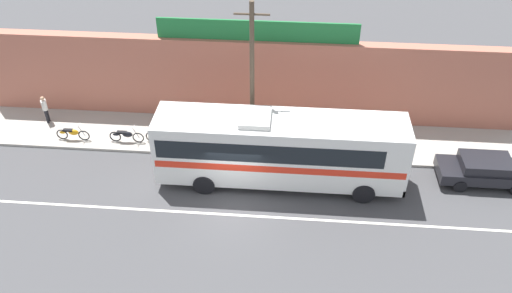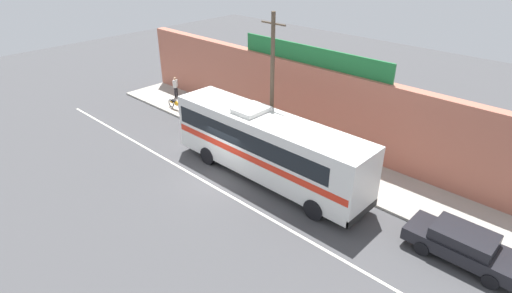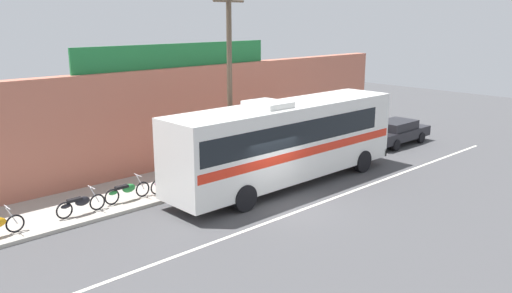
{
  "view_description": "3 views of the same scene",
  "coord_description": "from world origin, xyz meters",
  "px_view_note": "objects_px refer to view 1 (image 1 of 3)",
  "views": [
    {
      "loc": [
        2.55,
        -17.78,
        16.65
      ],
      "look_at": [
        0.88,
        2.12,
        1.77
      ],
      "focal_mm": 36.56,
      "sensor_mm": 36.0,
      "label": 1
    },
    {
      "loc": [
        14.73,
        -12.51,
        11.93
      ],
      "look_at": [
        0.87,
        2.14,
        1.36
      ],
      "focal_mm": 28.97,
      "sensor_mm": 36.0,
      "label": 2
    },
    {
      "loc": [
        -13.83,
        -13.15,
        7.11
      ],
      "look_at": [
        0.41,
        1.96,
        1.94
      ],
      "focal_mm": 36.69,
      "sensor_mm": 36.0,
      "label": 3
    }
  ],
  "objects_px": {
    "utility_pole": "(252,82)",
    "motorcycle_black": "(126,135)",
    "pedestrian_far_right": "(336,124)",
    "motorcycle_red": "(72,133)",
    "motorcycle_orange": "(198,139)",
    "pedestrian_far_left": "(45,107)",
    "intercity_bus": "(278,147)",
    "parked_car": "(486,170)",
    "motorcycle_blue": "(163,135)"
  },
  "relations": [
    {
      "from": "intercity_bus",
      "to": "motorcycle_black",
      "type": "xyz_separation_m",
      "value": [
        -8.21,
        2.38,
        -1.5
      ]
    },
    {
      "from": "motorcycle_black",
      "to": "motorcycle_orange",
      "type": "distance_m",
      "value": 3.87
    },
    {
      "from": "utility_pole",
      "to": "motorcycle_blue",
      "type": "relative_size",
      "value": 4.18
    },
    {
      "from": "motorcycle_orange",
      "to": "pedestrian_far_left",
      "type": "bearing_deg",
      "value": 170.11
    },
    {
      "from": "parked_car",
      "to": "utility_pole",
      "type": "bearing_deg",
      "value": 174.05
    },
    {
      "from": "motorcycle_black",
      "to": "pedestrian_far_left",
      "type": "distance_m",
      "value": 5.21
    },
    {
      "from": "utility_pole",
      "to": "motorcycle_red",
      "type": "bearing_deg",
      "value": 177.96
    },
    {
      "from": "pedestrian_far_right",
      "to": "parked_car",
      "type": "bearing_deg",
      "value": -21.67
    },
    {
      "from": "motorcycle_blue",
      "to": "pedestrian_far_right",
      "type": "relative_size",
      "value": 1.22
    },
    {
      "from": "intercity_bus",
      "to": "utility_pole",
      "type": "relative_size",
      "value": 1.43
    },
    {
      "from": "motorcycle_black",
      "to": "pedestrian_far_right",
      "type": "xyz_separation_m",
      "value": [
        11.13,
        1.24,
        0.51
      ]
    },
    {
      "from": "motorcycle_black",
      "to": "utility_pole",
      "type": "bearing_deg",
      "value": -3.3
    },
    {
      "from": "parked_car",
      "to": "motorcycle_red",
      "type": "xyz_separation_m",
      "value": [
        -21.16,
        1.54,
        -0.17
      ]
    },
    {
      "from": "utility_pole",
      "to": "motorcycle_orange",
      "type": "distance_m",
      "value": 4.82
    },
    {
      "from": "utility_pole",
      "to": "pedestrian_far_right",
      "type": "xyz_separation_m",
      "value": [
        4.32,
        1.63,
        -3.3
      ]
    },
    {
      "from": "motorcycle_red",
      "to": "pedestrian_far_right",
      "type": "relative_size",
      "value": 1.13
    },
    {
      "from": "motorcycle_blue",
      "to": "motorcycle_orange",
      "type": "bearing_deg",
      "value": -5.54
    },
    {
      "from": "motorcycle_black",
      "to": "motorcycle_blue",
      "type": "xyz_separation_m",
      "value": [
        1.97,
        0.15,
        0.0
      ]
    },
    {
      "from": "motorcycle_red",
      "to": "motorcycle_blue",
      "type": "distance_m",
      "value": 4.9
    },
    {
      "from": "motorcycle_red",
      "to": "motorcycle_orange",
      "type": "height_order",
      "value": "same"
    },
    {
      "from": "motorcycle_red",
      "to": "pedestrian_far_left",
      "type": "relative_size",
      "value": 1.1
    },
    {
      "from": "intercity_bus",
      "to": "pedestrian_far_right",
      "type": "xyz_separation_m",
      "value": [
        2.92,
        3.61,
        -0.99
      ]
    },
    {
      "from": "parked_car",
      "to": "motorcycle_orange",
      "type": "bearing_deg",
      "value": 173.83
    },
    {
      "from": "parked_car",
      "to": "utility_pole",
      "type": "distance_m",
      "value": 12.04
    },
    {
      "from": "motorcycle_blue",
      "to": "motorcycle_red",
      "type": "bearing_deg",
      "value": -177.66
    },
    {
      "from": "intercity_bus",
      "to": "motorcycle_orange",
      "type": "bearing_deg",
      "value": 151.62
    },
    {
      "from": "intercity_bus",
      "to": "parked_car",
      "type": "bearing_deg",
      "value": 4.53
    },
    {
      "from": "parked_car",
      "to": "pedestrian_far_right",
      "type": "distance_m",
      "value": 7.64
    },
    {
      "from": "pedestrian_far_right",
      "to": "motorcycle_orange",
      "type": "bearing_deg",
      "value": -170.1
    },
    {
      "from": "intercity_bus",
      "to": "utility_pole",
      "type": "xyz_separation_m",
      "value": [
        -1.4,
        1.98,
        2.31
      ]
    },
    {
      "from": "utility_pole",
      "to": "pedestrian_far_right",
      "type": "distance_m",
      "value": 5.68
    },
    {
      "from": "intercity_bus",
      "to": "utility_pole",
      "type": "distance_m",
      "value": 3.35
    },
    {
      "from": "motorcycle_red",
      "to": "motorcycle_black",
      "type": "xyz_separation_m",
      "value": [
        2.93,
        0.05,
        0.0
      ]
    },
    {
      "from": "parked_car",
      "to": "motorcycle_black",
      "type": "height_order",
      "value": "parked_car"
    },
    {
      "from": "parked_car",
      "to": "pedestrian_far_right",
      "type": "xyz_separation_m",
      "value": [
        -7.09,
        2.82,
        0.33
      ]
    },
    {
      "from": "motorcycle_black",
      "to": "motorcycle_blue",
      "type": "bearing_deg",
      "value": 4.44
    },
    {
      "from": "parked_car",
      "to": "utility_pole",
      "type": "relative_size",
      "value": 0.55
    },
    {
      "from": "motorcycle_blue",
      "to": "pedestrian_far_right",
      "type": "bearing_deg",
      "value": 6.74
    },
    {
      "from": "intercity_bus",
      "to": "pedestrian_far_left",
      "type": "xyz_separation_m",
      "value": [
        -13.17,
        3.88,
        -0.96
      ]
    },
    {
      "from": "motorcycle_red",
      "to": "motorcycle_black",
      "type": "bearing_deg",
      "value": 0.92
    },
    {
      "from": "parked_car",
      "to": "motorcycle_orange",
      "type": "height_order",
      "value": "parked_car"
    },
    {
      "from": "motorcycle_black",
      "to": "motorcycle_orange",
      "type": "xyz_separation_m",
      "value": [
        3.87,
        -0.03,
        0.0
      ]
    },
    {
      "from": "utility_pole",
      "to": "motorcycle_black",
      "type": "relative_size",
      "value": 4.37
    },
    {
      "from": "pedestrian_far_left",
      "to": "motorcycle_blue",
      "type": "bearing_deg",
      "value": -11.07
    },
    {
      "from": "motorcycle_black",
      "to": "pedestrian_far_right",
      "type": "relative_size",
      "value": 1.16
    },
    {
      "from": "utility_pole",
      "to": "pedestrian_far_left",
      "type": "xyz_separation_m",
      "value": [
        -11.77,
        1.9,
        -3.27
      ]
    },
    {
      "from": "intercity_bus",
      "to": "motorcycle_black",
      "type": "bearing_deg",
      "value": 163.87
    },
    {
      "from": "parked_car",
      "to": "motorcycle_orange",
      "type": "relative_size",
      "value": 2.31
    },
    {
      "from": "motorcycle_black",
      "to": "intercity_bus",
      "type": "bearing_deg",
      "value": -16.13
    },
    {
      "from": "utility_pole",
      "to": "pedestrian_far_right",
      "type": "bearing_deg",
      "value": 20.65
    }
  ]
}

